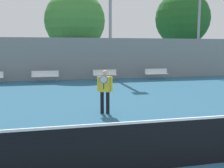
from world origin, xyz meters
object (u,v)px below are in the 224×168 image
(bench_by_gate, at_px, (105,74))
(light_pole_center_back, at_px, (199,17))
(light_pole_near_left, at_px, (110,8))
(bench_courtside_far, at_px, (156,73))
(tree_green_tall, at_px, (182,19))
(tennis_net, at_px, (201,141))
(bench_adjacent_court, at_px, (45,75))
(tree_dark_dense, at_px, (75,21))
(tennis_player, at_px, (105,89))

(bench_by_gate, height_order, light_pole_center_back, light_pole_center_back)
(bench_by_gate, xyz_separation_m, light_pole_near_left, (0.88, 2.00, 5.32))
(bench_courtside_far, relative_size, tree_green_tall, 0.22)
(tennis_net, distance_m, bench_adjacent_court, 15.67)
(tree_dark_dense, bearing_deg, bench_by_gate, -70.80)
(tennis_player, distance_m, bench_courtside_far, 12.16)
(light_pole_near_left, bearing_deg, bench_by_gate, -113.82)
(bench_courtside_far, bearing_deg, light_pole_near_left, 149.93)
(bench_courtside_far, distance_m, tree_dark_dense, 9.25)
(tennis_net, relative_size, tree_green_tall, 1.19)
(tennis_net, xyz_separation_m, light_pole_center_back, (10.17, 17.18, 4.83))
(bench_courtside_far, height_order, light_pole_center_back, light_pole_center_back)
(bench_courtside_far, bearing_deg, tree_dark_dense, 139.72)
(tennis_net, distance_m, bench_courtside_far, 16.15)
(light_pole_near_left, bearing_deg, bench_courtside_far, -30.07)
(tree_green_tall, bearing_deg, tennis_net, -116.63)
(tree_green_tall, bearing_deg, tree_dark_dense, -170.82)
(bench_by_gate, bearing_deg, tennis_player, -101.50)
(tennis_net, xyz_separation_m, tree_green_tall, (11.24, 22.42, 5.24))
(tree_dark_dense, bearing_deg, bench_adjacent_court, -117.90)
(light_pole_near_left, height_order, tree_green_tall, light_pole_near_left)
(bench_courtside_far, xyz_separation_m, tree_dark_dense, (-6.15, 5.21, 4.55))
(tree_green_tall, distance_m, tree_dark_dense, 12.26)
(bench_courtside_far, distance_m, bench_adjacent_court, 8.91)
(bench_by_gate, distance_m, light_pole_center_back, 10.57)
(bench_adjacent_court, relative_size, tree_dark_dense, 0.25)
(light_pole_near_left, xyz_separation_m, light_pole_center_back, (8.31, -0.07, -0.48))
(tree_green_tall, xyz_separation_m, tree_dark_dense, (-12.08, -1.95, -0.70))
(bench_courtside_far, height_order, light_pole_near_left, light_pole_near_left)
(bench_courtside_far, relative_size, bench_adjacent_court, 0.97)
(tennis_player, height_order, bench_by_gate, tennis_player)
(tree_dark_dense, bearing_deg, tennis_player, -91.05)
(tennis_net, distance_m, tennis_player, 5.09)
(light_pole_center_back, xyz_separation_m, tree_dark_dense, (-11.01, 3.28, -0.30))
(tennis_player, distance_m, light_pole_near_left, 13.57)
(light_pole_near_left, height_order, tree_dark_dense, light_pole_near_left)
(bench_adjacent_court, bearing_deg, light_pole_center_back, 7.98)
(light_pole_center_back, height_order, tree_dark_dense, light_pole_center_back)
(light_pole_center_back, relative_size, tree_green_tall, 0.99)
(tennis_player, bearing_deg, tennis_net, -56.73)
(tree_dark_dense, bearing_deg, tennis_net, -87.64)
(light_pole_near_left, xyz_separation_m, tree_green_tall, (9.39, 5.16, -0.08))
(bench_by_gate, distance_m, light_pole_near_left, 5.75)
(bench_by_gate, height_order, tree_green_tall, tree_green_tall)
(bench_adjacent_court, xyz_separation_m, light_pole_center_back, (13.77, 1.93, 4.84))
(bench_adjacent_court, bearing_deg, tree_green_tall, 25.76)
(tennis_player, relative_size, bench_by_gate, 0.91)
(bench_courtside_far, xyz_separation_m, light_pole_near_left, (-3.45, 2.00, 5.32))
(tennis_net, relative_size, light_pole_center_back, 1.21)
(tree_green_tall, bearing_deg, light_pole_center_back, -101.62)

